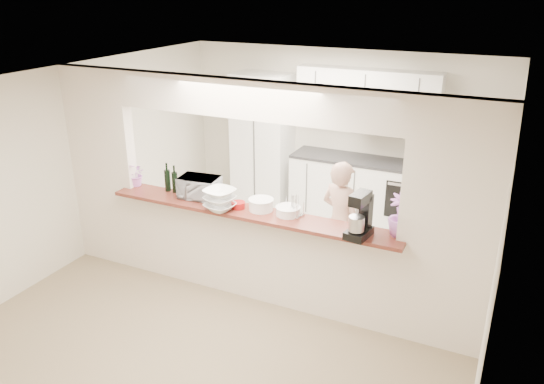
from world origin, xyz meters
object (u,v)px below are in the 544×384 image
Objects in this scene: refrigerator at (472,181)px; stand_mixer at (360,217)px; person at (340,222)px; toaster_oven at (199,187)px.

stand_mixer is at bearing -105.98° from refrigerator.
stand_mixer is 1.19m from person.
toaster_oven is 1.96m from stand_mixer.
stand_mixer is (-0.80, -2.78, 0.45)m from refrigerator.
person is at bearing 20.19° from toaster_oven.
stand_mixer reaches higher than person.
refrigerator reaches higher than toaster_oven.
refrigerator is 2.25m from person.
stand_mixer is 0.31× the size of person.
stand_mixer is (1.95, -0.18, 0.08)m from toaster_oven.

